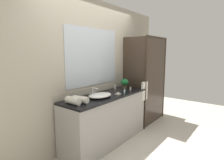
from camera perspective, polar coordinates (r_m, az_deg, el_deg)
ground_plane at (r=3.58m, az=-1.55°, el=-18.82°), size 8.00×8.00×0.00m
wall_back_with_mirror at (r=3.42m, az=-6.11°, el=2.82°), size 4.40×0.06×2.60m
vanity_cabinet at (r=3.40m, az=-1.71°, el=-12.03°), size 1.80×0.58×0.90m
shower_enclosure at (r=4.20m, az=11.47°, el=-0.21°), size 1.20×0.59×2.00m
sink_basin at (r=3.08m, az=-3.68°, el=-4.78°), size 0.44×0.32×0.07m
faucet at (r=3.19m, az=-5.95°, el=-4.09°), size 0.17×0.14×0.15m
potted_plant at (r=3.86m, az=3.99°, el=-0.95°), size 0.16×0.16×0.20m
soap_dish at (r=3.30m, az=1.88°, el=-4.26°), size 0.10×0.07×0.04m
amenity_bottle_body_wash at (r=3.77m, az=0.96°, el=-2.15°), size 0.03×0.03×0.10m
amenity_bottle_conditioner at (r=3.68m, az=5.78°, el=-2.55°), size 0.03×0.03×0.08m
amenity_bottle_shampoo at (r=3.39m, az=3.92°, el=-3.48°), size 0.03×0.03×0.08m
rolled_towel_near_edge at (r=2.73m, az=-12.05°, el=-6.30°), size 0.11×0.25×0.11m
rolled_towel_middle at (r=2.78m, az=-9.86°, el=-6.04°), size 0.15×0.26×0.11m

